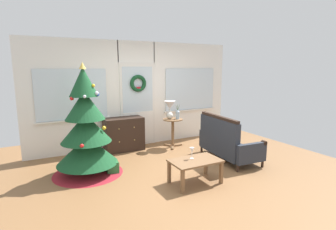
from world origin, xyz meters
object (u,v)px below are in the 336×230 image
object	(u,v)px
dresser_cabinet	(124,134)
side_table	(173,127)
settee_sofa	(226,142)
gift_box	(112,167)
christmas_tree	(86,134)
table_lamp	(170,107)
wine_glass	(192,151)
coffee_table	(195,163)
flower_vase	(178,114)

from	to	relation	value
dresser_cabinet	side_table	distance (m)	1.19
dresser_cabinet	settee_sofa	bearing A→B (deg)	-44.12
gift_box	dresser_cabinet	bearing A→B (deg)	62.04
christmas_tree	table_lamp	bearing A→B (deg)	19.69
dresser_cabinet	settee_sofa	size ratio (longest dim) A/B	0.62
dresser_cabinet	wine_glass	bearing A→B (deg)	-78.21
wine_glass	coffee_table	bearing A→B (deg)	-81.78
coffee_table	settee_sofa	bearing A→B (deg)	28.61
coffee_table	gift_box	world-z (taller)	coffee_table
gift_box	flower_vase	bearing A→B (deg)	24.36
flower_vase	wine_glass	xyz separation A→B (m)	(-0.78, -1.84, -0.27)
settee_sofa	side_table	bearing A→B (deg)	112.24
table_lamp	coffee_table	size ratio (longest dim) A/B	0.52
settee_sofa	flower_vase	xyz separation A→B (m)	(-0.44, 1.27, 0.44)
christmas_tree	table_lamp	xyz separation A→B (m)	(2.12, 0.76, 0.23)
settee_sofa	flower_vase	size ratio (longest dim) A/B	4.19
christmas_tree	table_lamp	distance (m)	2.27
wine_glass	dresser_cabinet	bearing A→B (deg)	101.79
wine_glass	table_lamp	bearing A→B (deg)	72.24
gift_box	coffee_table	bearing A→B (deg)	-43.74
table_lamp	flower_vase	world-z (taller)	table_lamp
christmas_tree	dresser_cabinet	size ratio (longest dim) A/B	2.24
flower_vase	gift_box	bearing A→B (deg)	-155.64
coffee_table	wine_glass	world-z (taller)	wine_glass
coffee_table	wine_glass	bearing A→B (deg)	98.22
coffee_table	flower_vase	bearing A→B (deg)	68.27
side_table	wine_glass	size ratio (longest dim) A/B	3.59
dresser_cabinet	coffee_table	xyz separation A→B (m)	(0.47, -2.30, -0.04)
settee_sofa	dresser_cabinet	bearing A→B (deg)	135.88
side_table	wine_glass	distance (m)	2.02
settee_sofa	christmas_tree	bearing A→B (deg)	167.43
coffee_table	gift_box	bearing A→B (deg)	136.26
dresser_cabinet	coffee_table	bearing A→B (deg)	-78.35
side_table	table_lamp	xyz separation A→B (m)	(-0.06, 0.04, 0.49)
wine_glass	gift_box	bearing A→B (deg)	138.40
table_lamp	flower_vase	bearing A→B (deg)	-32.01
settee_sofa	gift_box	world-z (taller)	settee_sofa
settee_sofa	wine_glass	bearing A→B (deg)	-154.96
christmas_tree	coffee_table	distance (m)	2.02
coffee_table	side_table	bearing A→B (deg)	71.42
christmas_tree	flower_vase	world-z (taller)	christmas_tree
side_table	coffee_table	distance (m)	2.10
table_lamp	settee_sofa	bearing A→B (deg)	-66.21
dresser_cabinet	gift_box	bearing A→B (deg)	-117.96
side_table	settee_sofa	bearing A→B (deg)	-67.76
dresser_cabinet	flower_vase	world-z (taller)	flower_vase
coffee_table	wine_glass	xyz separation A→B (m)	(-0.01, 0.09, 0.20)
table_lamp	gift_box	size ratio (longest dim) A/B	2.03
dresser_cabinet	side_table	bearing A→B (deg)	-15.00
christmas_tree	wine_glass	distance (m)	1.92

